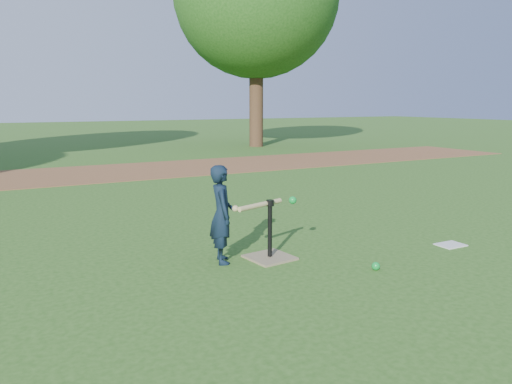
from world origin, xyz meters
name	(u,v)px	position (x,y,z in m)	size (l,w,h in m)	color
ground	(253,270)	(0.00, 0.00, 0.00)	(80.00, 80.00, 0.00)	#285116
dirt_strip	(98,173)	(0.00, 7.50, 0.01)	(24.00, 3.00, 0.01)	brown
child	(222,214)	(-0.15, 0.37, 0.49)	(0.36, 0.24, 0.99)	black
wiffle_ball_ground	(376,266)	(1.04, -0.56, 0.04)	(0.08, 0.08, 0.08)	#0D902F
clipboard	(451,245)	(2.36, -0.31, 0.01)	(0.30, 0.23, 0.01)	silver
batting_tee	(270,248)	(0.32, 0.24, 0.11)	(0.48, 0.48, 0.61)	#867655
swing_action	(265,204)	(0.25, 0.21, 0.58)	(0.74, 0.24, 0.09)	tan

